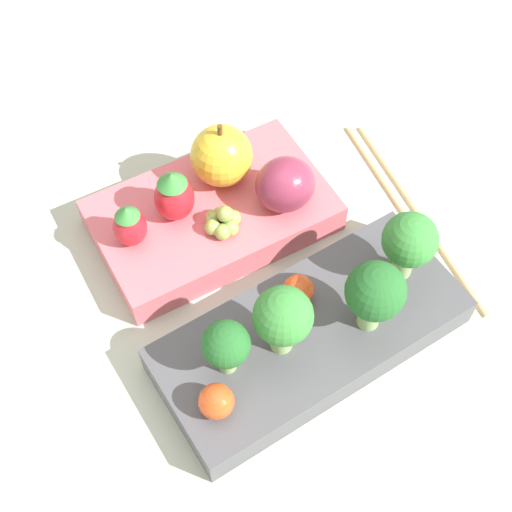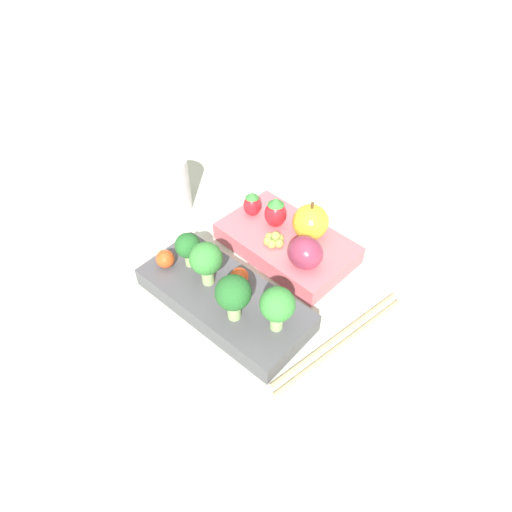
{
  "view_description": "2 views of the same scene",
  "coord_description": "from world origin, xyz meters",
  "px_view_note": "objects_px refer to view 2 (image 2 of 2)",
  "views": [
    {
      "loc": [
        0.14,
        0.25,
        0.48
      ],
      "look_at": [
        -0.0,
        -0.0,
        0.04
      ],
      "focal_mm": 50.0,
      "sensor_mm": 36.0,
      "label": 1
    },
    {
      "loc": [
        -0.29,
        0.3,
        0.46
      ],
      "look_at": [
        -0.0,
        -0.0,
        0.04
      ],
      "focal_mm": 32.0,
      "sensor_mm": 36.0,
      "label": 2
    }
  ],
  "objects_px": {
    "cherry_tomato_1": "(165,259)",
    "plum": "(305,253)",
    "broccoli_floret_0": "(206,260)",
    "cherry_tomato_0": "(239,277)",
    "chopsticks_pair": "(339,340)",
    "strawberry_0": "(252,204)",
    "strawberry_1": "(276,212)",
    "broccoli_floret_3": "(277,306)",
    "broccoli_floret_2": "(233,294)",
    "bento_box_fruit": "(284,241)",
    "apple": "(310,222)",
    "drinking_cup": "(168,184)",
    "grape_cluster": "(274,239)",
    "bento_box_savoury": "(224,299)",
    "broccoli_floret_1": "(188,247)"
  },
  "relations": [
    {
      "from": "bento_box_fruit",
      "to": "drinking_cup",
      "type": "height_order",
      "value": "drinking_cup"
    },
    {
      "from": "broccoli_floret_1",
      "to": "apple",
      "type": "relative_size",
      "value": 0.85
    },
    {
      "from": "plum",
      "to": "grape_cluster",
      "type": "relative_size",
      "value": 1.55
    },
    {
      "from": "cherry_tomato_1",
      "to": "drinking_cup",
      "type": "xyz_separation_m",
      "value": [
        0.12,
        -0.1,
        0.0
      ]
    },
    {
      "from": "cherry_tomato_0",
      "to": "plum",
      "type": "distance_m",
      "value": 0.09
    },
    {
      "from": "broccoli_floret_0",
      "to": "apple",
      "type": "xyz_separation_m",
      "value": [
        -0.04,
        -0.15,
        -0.01
      ]
    },
    {
      "from": "strawberry_1",
      "to": "apple",
      "type": "bearing_deg",
      "value": -162.27
    },
    {
      "from": "broccoli_floret_3",
      "to": "apple",
      "type": "distance_m",
      "value": 0.16
    },
    {
      "from": "cherry_tomato_0",
      "to": "apple",
      "type": "height_order",
      "value": "apple"
    },
    {
      "from": "cherry_tomato_1",
      "to": "plum",
      "type": "relative_size",
      "value": 0.51
    },
    {
      "from": "plum",
      "to": "cherry_tomato_1",
      "type": "bearing_deg",
      "value": 44.76
    },
    {
      "from": "broccoli_floret_2",
      "to": "cherry_tomato_0",
      "type": "height_order",
      "value": "broccoli_floret_2"
    },
    {
      "from": "strawberry_1",
      "to": "drinking_cup",
      "type": "height_order",
      "value": "drinking_cup"
    },
    {
      "from": "broccoli_floret_1",
      "to": "plum",
      "type": "height_order",
      "value": "broccoli_floret_1"
    },
    {
      "from": "broccoli_floret_0",
      "to": "strawberry_0",
      "type": "bearing_deg",
      "value": -68.19
    },
    {
      "from": "cherry_tomato_0",
      "to": "broccoli_floret_2",
      "type": "bearing_deg",
      "value": 129.03
    },
    {
      "from": "strawberry_0",
      "to": "broccoli_floret_1",
      "type": "bearing_deg",
      "value": 95.75
    },
    {
      "from": "strawberry_1",
      "to": "chopsticks_pair",
      "type": "height_order",
      "value": "strawberry_1"
    },
    {
      "from": "broccoli_floret_3",
      "to": "strawberry_1",
      "type": "bearing_deg",
      "value": -47.11
    },
    {
      "from": "broccoli_floret_1",
      "to": "grape_cluster",
      "type": "height_order",
      "value": "broccoli_floret_1"
    },
    {
      "from": "drinking_cup",
      "to": "chopsticks_pair",
      "type": "relative_size",
      "value": 0.42
    },
    {
      "from": "broccoli_floret_1",
      "to": "broccoli_floret_2",
      "type": "bearing_deg",
      "value": 169.57
    },
    {
      "from": "broccoli_floret_2",
      "to": "drinking_cup",
      "type": "distance_m",
      "value": 0.26
    },
    {
      "from": "broccoli_floret_0",
      "to": "strawberry_1",
      "type": "bearing_deg",
      "value": -84.61
    },
    {
      "from": "apple",
      "to": "chopsticks_pair",
      "type": "height_order",
      "value": "apple"
    },
    {
      "from": "strawberry_0",
      "to": "strawberry_1",
      "type": "relative_size",
      "value": 0.82
    },
    {
      "from": "cherry_tomato_1",
      "to": "strawberry_1",
      "type": "bearing_deg",
      "value": -106.79
    },
    {
      "from": "drinking_cup",
      "to": "chopsticks_pair",
      "type": "xyz_separation_m",
      "value": [
        -0.34,
        0.02,
        -0.04
      ]
    },
    {
      "from": "broccoli_floret_0",
      "to": "cherry_tomato_0",
      "type": "height_order",
      "value": "broccoli_floret_0"
    },
    {
      "from": "broccoli_floret_2",
      "to": "bento_box_fruit",
      "type": "bearing_deg",
      "value": -70.45
    },
    {
      "from": "broccoli_floret_0",
      "to": "strawberry_0",
      "type": "xyz_separation_m",
      "value": [
        0.05,
        -0.13,
        -0.02
      ]
    },
    {
      "from": "bento_box_fruit",
      "to": "broccoli_floret_0",
      "type": "distance_m",
      "value": 0.14
    },
    {
      "from": "bento_box_savoury",
      "to": "bento_box_fruit",
      "type": "xyz_separation_m",
      "value": [
        0.02,
        -0.13,
        0.0
      ]
    },
    {
      "from": "broccoli_floret_2",
      "to": "chopsticks_pair",
      "type": "distance_m",
      "value": 0.14
    },
    {
      "from": "strawberry_0",
      "to": "strawberry_1",
      "type": "height_order",
      "value": "strawberry_1"
    },
    {
      "from": "broccoli_floret_3",
      "to": "plum",
      "type": "bearing_deg",
      "value": -67.31
    },
    {
      "from": "bento_box_fruit",
      "to": "apple",
      "type": "relative_size",
      "value": 3.19
    },
    {
      "from": "bento_box_savoury",
      "to": "broccoli_floret_1",
      "type": "distance_m",
      "value": 0.08
    },
    {
      "from": "apple",
      "to": "chopsticks_pair",
      "type": "relative_size",
      "value": 0.28
    },
    {
      "from": "strawberry_0",
      "to": "strawberry_1",
      "type": "distance_m",
      "value": 0.04
    },
    {
      "from": "broccoli_floret_0",
      "to": "apple",
      "type": "bearing_deg",
      "value": -103.28
    },
    {
      "from": "broccoli_floret_3",
      "to": "apple",
      "type": "height_order",
      "value": "broccoli_floret_3"
    },
    {
      "from": "broccoli_floret_0",
      "to": "cherry_tomato_0",
      "type": "bearing_deg",
      "value": -138.27
    },
    {
      "from": "bento_box_fruit",
      "to": "strawberry_0",
      "type": "distance_m",
      "value": 0.07
    },
    {
      "from": "cherry_tomato_0",
      "to": "grape_cluster",
      "type": "xyz_separation_m",
      "value": [
        0.02,
        -0.08,
        -0.0
      ]
    },
    {
      "from": "broccoli_floret_0",
      "to": "plum",
      "type": "relative_size",
      "value": 1.3
    },
    {
      "from": "grape_cluster",
      "to": "strawberry_1",
      "type": "bearing_deg",
      "value": -49.46
    },
    {
      "from": "broccoli_floret_1",
      "to": "strawberry_1",
      "type": "xyz_separation_m",
      "value": [
        -0.03,
        -0.13,
        -0.01
      ]
    },
    {
      "from": "cherry_tomato_1",
      "to": "chopsticks_pair",
      "type": "distance_m",
      "value": 0.24
    },
    {
      "from": "broccoli_floret_1",
      "to": "broccoli_floret_3",
      "type": "bearing_deg",
      "value": -178.45
    }
  ]
}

